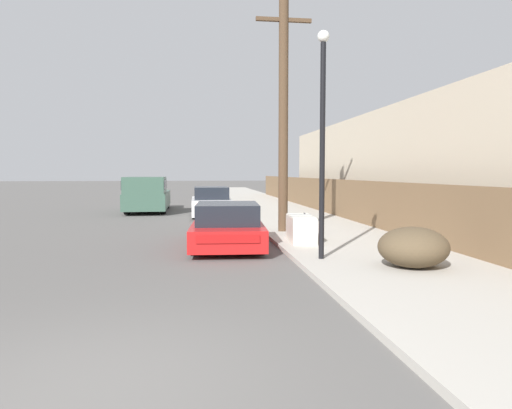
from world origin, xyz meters
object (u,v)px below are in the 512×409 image
at_px(parked_sports_car_red, 227,226).
at_px(street_lamp, 323,129).
at_px(discarded_fridge, 301,228).
at_px(utility_pole, 283,112).
at_px(brush_pile, 413,247).
at_px(pickup_truck, 147,194).
at_px(car_parked_mid, 211,203).

height_order(parked_sports_car_red, street_lamp, street_lamp).
height_order(discarded_fridge, utility_pole, utility_pole).
bearing_deg(parked_sports_car_red, discarded_fridge, 2.22).
distance_m(parked_sports_car_red, brush_pile, 5.19).
relative_size(pickup_truck, brush_pile, 4.10).
relative_size(discarded_fridge, pickup_truck, 0.29).
xyz_separation_m(utility_pole, street_lamp, (-0.07, -4.87, -1.00)).
bearing_deg(street_lamp, pickup_truck, 110.31).
bearing_deg(pickup_truck, parked_sports_car_red, 105.38).
bearing_deg(discarded_fridge, brush_pile, -64.35).
xyz_separation_m(discarded_fridge, parked_sports_car_red, (-2.06, 0.05, 0.08)).
bearing_deg(car_parked_mid, pickup_truck, 139.61).
bearing_deg(parked_sports_car_red, pickup_truck, 109.77).
distance_m(discarded_fridge, parked_sports_car_red, 2.06).
xyz_separation_m(discarded_fridge, pickup_truck, (-5.39, 11.57, 0.43)).
distance_m(discarded_fridge, brush_pile, 4.04).
bearing_deg(utility_pole, parked_sports_car_red, -131.91).
relative_size(pickup_truck, utility_pole, 0.77).
relative_size(pickup_truck, street_lamp, 1.16).
xyz_separation_m(utility_pole, brush_pile, (1.52, -6.04, -3.46)).
relative_size(car_parked_mid, pickup_truck, 0.73).
relative_size(parked_sports_car_red, utility_pole, 0.59).
bearing_deg(street_lamp, parked_sports_car_red, 125.77).
bearing_deg(street_lamp, car_parked_mid, 100.21).
distance_m(parked_sports_car_red, street_lamp, 4.09).
bearing_deg(discarded_fridge, parked_sports_car_red, -176.72).
height_order(street_lamp, brush_pile, street_lamp).
distance_m(discarded_fridge, pickup_truck, 12.78).
bearing_deg(brush_pile, utility_pole, 104.12).
distance_m(street_lamp, brush_pile, 3.16).
relative_size(car_parked_mid, street_lamp, 0.85).
distance_m(parked_sports_car_red, pickup_truck, 12.00).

